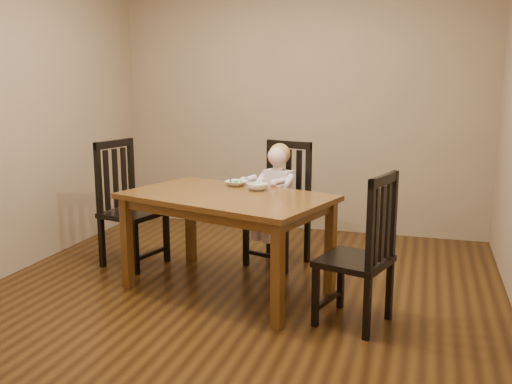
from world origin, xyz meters
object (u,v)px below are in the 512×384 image
(chair_child, at_px, (280,206))
(bowl_veg, at_px, (257,187))
(dining_table, at_px, (227,206))
(chair_left, at_px, (128,206))
(toddler, at_px, (277,191))
(bowl_peas, at_px, (236,183))
(chair_right, at_px, (362,254))

(chair_child, bearing_deg, bowl_veg, 102.07)
(dining_table, xyz_separation_m, chair_child, (0.22, 0.79, -0.16))
(chair_left, bearing_deg, dining_table, 84.06)
(toddler, relative_size, bowl_peas, 3.24)
(chair_left, height_order, bowl_veg, chair_left)
(dining_table, xyz_separation_m, toddler, (0.21, 0.74, -0.01))
(chair_left, xyz_separation_m, toddler, (1.27, 0.36, 0.14))
(toddler, bearing_deg, dining_table, 91.47)
(chair_child, xyz_separation_m, chair_right, (0.85, -1.15, -0.02))
(chair_child, relative_size, toddler, 1.95)
(toddler, distance_m, bowl_veg, 0.52)
(chair_right, bearing_deg, dining_table, 88.75)
(dining_table, bearing_deg, bowl_veg, 53.07)
(chair_left, relative_size, chair_right, 1.06)
(chair_left, bearing_deg, toddler, 119.38)
(bowl_peas, bearing_deg, bowl_veg, -29.53)
(toddler, bearing_deg, chair_right, 145.60)
(dining_table, distance_m, chair_child, 0.84)
(dining_table, distance_m, bowl_veg, 0.31)
(dining_table, relative_size, chair_right, 1.67)
(dining_table, height_order, bowl_veg, bowl_veg)
(dining_table, bearing_deg, chair_child, 74.24)
(chair_child, distance_m, chair_left, 1.35)
(toddler, bearing_deg, chair_left, 33.14)
(chair_right, bearing_deg, chair_left, 88.20)
(chair_left, distance_m, toddler, 1.33)
(dining_table, bearing_deg, chair_right, -18.23)
(bowl_veg, bearing_deg, bowl_peas, 150.47)
(bowl_veg, bearing_deg, chair_right, -33.00)
(toddler, height_order, bowl_veg, toddler)
(chair_right, height_order, toddler, chair_right)
(chair_child, xyz_separation_m, bowl_peas, (-0.27, -0.44, 0.27))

